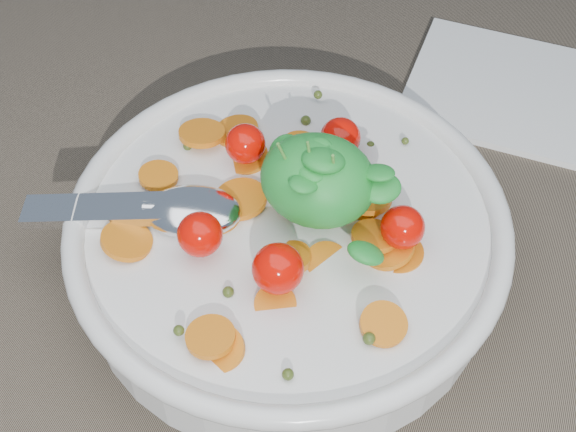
% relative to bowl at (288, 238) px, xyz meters
% --- Properties ---
extents(ground, '(6.00, 6.00, 0.00)m').
position_rel_bowl_xyz_m(ground, '(0.03, -0.01, -0.03)').
color(ground, '#6B5E4C').
rests_on(ground, ground).
extents(bowl, '(0.32, 0.30, 0.13)m').
position_rel_bowl_xyz_m(bowl, '(0.00, 0.00, 0.00)').
color(bowl, silver).
rests_on(bowl, ground).
extents(napkin, '(0.17, 0.15, 0.01)m').
position_rel_bowl_xyz_m(napkin, '(0.11, 0.24, -0.03)').
color(napkin, white).
rests_on(napkin, ground).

